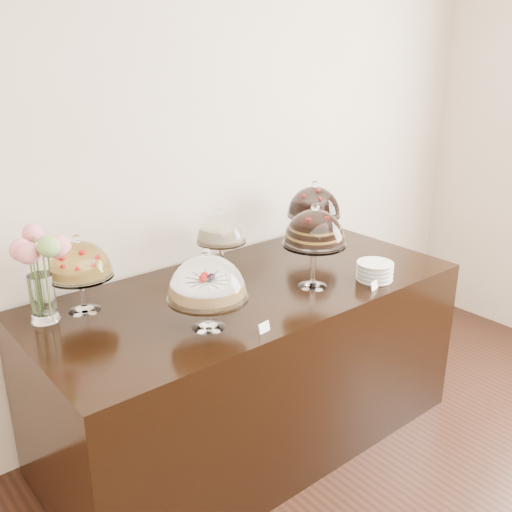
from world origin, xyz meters
TOP-DOWN VIEW (x-y plane):
  - wall_back at (0.00, 3.00)m, footprint 5.00×0.04m
  - display_counter at (0.12, 2.45)m, footprint 2.20×1.00m
  - cake_stand_sugar_sponge at (-0.29, 2.22)m, footprint 0.35×0.35m
  - cake_stand_choco_layer at (0.38, 2.26)m, footprint 0.31×0.31m
  - cake_stand_cheesecake at (0.18, 2.77)m, footprint 0.27×0.27m
  - cake_stand_dark_choco at (0.80, 2.69)m, footprint 0.32×0.32m
  - cake_stand_fruit_tart at (-0.64, 2.72)m, footprint 0.29×0.29m
  - flower_vase at (-0.81, 2.73)m, footprint 0.24×0.31m
  - plate_stack at (0.68, 2.11)m, footprint 0.18×0.18m
  - price_card_left at (-0.14, 2.03)m, footprint 0.06×0.02m
  - price_card_right at (0.58, 2.03)m, footprint 0.06×0.03m

SIDE VIEW (x-z plane):
  - display_counter at x=0.12m, z-range 0.00..0.90m
  - price_card_left at x=-0.14m, z-range 0.90..0.94m
  - price_card_right at x=0.58m, z-range 0.90..0.94m
  - plate_stack at x=0.68m, z-range 0.90..0.99m
  - cake_stand_cheesecake at x=0.18m, z-range 0.94..1.27m
  - cake_stand_sugar_sponge at x=-0.29m, z-range 0.93..1.29m
  - cake_stand_fruit_tart at x=-0.64m, z-range 0.95..1.32m
  - flower_vase at x=-0.81m, z-range 0.95..1.36m
  - cake_stand_dark_choco at x=0.80m, z-range 0.96..1.37m
  - cake_stand_choco_layer at x=0.38m, z-range 0.98..1.41m
  - wall_back at x=0.00m, z-range 0.00..3.00m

